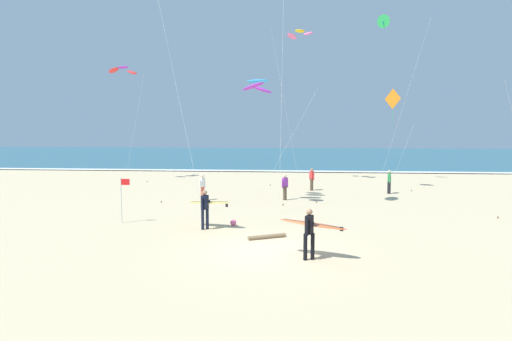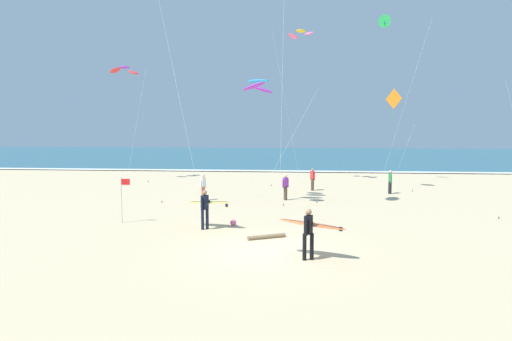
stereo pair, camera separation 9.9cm
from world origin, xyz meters
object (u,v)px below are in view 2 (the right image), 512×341
object	(u,v)px
lifeguard_flag	(122,195)
kite_delta_emerald_high	(385,22)
kite_diamond_amber_far	(394,101)
surfer_lead	(207,205)
beach_ball	(233,223)
surfer_trailing	(310,228)
kite_arc_cobalt_low	(258,86)
bystander_white_top	(203,187)
driftwood_log	(267,237)
bystander_purple_top	(286,187)
kite_arc_violet_distant	(124,70)
bystander_green_top	(390,182)
bystander_red_top	(313,179)
kite_arc_golden_outer	(301,34)

from	to	relation	value
lifeguard_flag	kite_delta_emerald_high	bearing A→B (deg)	49.69
lifeguard_flag	kite_diamond_amber_far	bearing A→B (deg)	42.46
surfer_lead	beach_ball	distance (m)	1.55
surfer_trailing	kite_arc_cobalt_low	xyz separation A→B (m)	(-2.85, 11.92, 5.83)
bystander_white_top	surfer_lead	bearing A→B (deg)	-76.32
kite_delta_emerald_high	driftwood_log	size ratio (longest dim) A/B	8.47
lifeguard_flag	driftwood_log	size ratio (longest dim) A/B	1.33
kite_arc_cobalt_low	surfer_lead	bearing A→B (deg)	-100.79
bystander_purple_top	beach_ball	xyz separation A→B (m)	(-2.08, -7.54, -0.67)
lifeguard_flag	driftwood_log	world-z (taller)	lifeguard_flag
kite_delta_emerald_high	kite_arc_violet_distant	world-z (taller)	kite_delta_emerald_high
kite_delta_emerald_high	driftwood_log	xyz separation A→B (m)	(-7.88, -19.69, -12.67)
bystander_purple_top	bystander_green_top	size ratio (longest dim) A/B	1.00
kite_diamond_amber_far	kite_arc_cobalt_low	xyz separation A→B (m)	(-9.20, -6.53, 0.53)
kite_arc_cobalt_low	bystander_red_top	xyz separation A→B (m)	(3.39, 4.87, -6.06)
surfer_trailing	lifeguard_flag	bearing A→B (deg)	149.84
kite_arc_golden_outer	kite_delta_emerald_high	bearing A→B (deg)	0.40
bystander_red_top	lifeguard_flag	world-z (taller)	lifeguard_flag
bystander_red_top	lifeguard_flag	distance (m)	14.90
kite_arc_cobalt_low	bystander_white_top	world-z (taller)	kite_arc_cobalt_low
kite_delta_emerald_high	lifeguard_flag	bearing A→B (deg)	-130.31
surfer_lead	bystander_red_top	xyz separation A→B (m)	(4.88, 12.70, -0.23)
surfer_lead	driftwood_log	world-z (taller)	surfer_lead
kite_arc_violet_distant	bystander_purple_top	bearing A→B (deg)	-35.35
kite_diamond_amber_far	lifeguard_flag	world-z (taller)	kite_diamond_amber_far
kite_arc_cobalt_low	bystander_red_top	distance (m)	8.48
kite_arc_violet_distant	driftwood_log	world-z (taller)	kite_arc_violet_distant
beach_ball	driftwood_log	size ratio (longest dim) A/B	0.18
bystander_white_top	driftwood_log	distance (m)	10.23
kite_arc_violet_distant	kite_arc_golden_outer	xyz separation A→B (m)	(14.86, -0.07, 2.68)
kite_arc_violet_distant	beach_ball	bearing A→B (deg)	-55.67
kite_arc_cobalt_low	kite_arc_violet_distant	distance (m)	16.33
kite_arc_cobalt_low	bystander_red_top	world-z (taller)	kite_arc_cobalt_low
surfer_lead	kite_arc_violet_distant	size ratio (longest dim) A/B	0.22
surfer_lead	lifeguard_flag	xyz separation A→B (m)	(-4.11, 0.82, 0.22)
bystander_green_top	bystander_purple_top	bearing A→B (deg)	-153.91
kite_diamond_amber_far	bystander_green_top	world-z (taller)	kite_diamond_amber_far
kite_diamond_amber_far	lifeguard_flag	xyz separation A→B (m)	(-14.80, -13.54, -5.08)
surfer_trailing	kite_delta_emerald_high	bearing A→B (deg)	74.31
kite_arc_cobalt_low	bystander_red_top	size ratio (longest dim) A/B	4.56
kite_arc_violet_distant	beach_ball	distance (m)	23.08
lifeguard_flag	driftwood_log	bearing A→B (deg)	-19.02
bystander_green_top	kite_diamond_amber_far	bearing A→B (deg)	76.19
kite_diamond_amber_far	kite_delta_emerald_high	bearing A→B (deg)	91.40
kite_arc_cobalt_low	beach_ball	xyz separation A→B (m)	(-0.45, -7.13, -6.73)
kite_arc_cobalt_low	lifeguard_flag	world-z (taller)	kite_arc_cobalt_low
kite_arc_violet_distant	surfer_lead	bearing A→B (deg)	-59.07
kite_arc_golden_outer	bystander_red_top	bearing A→B (deg)	-80.39
kite_arc_violet_distant	bystander_white_top	size ratio (longest dim) A/B	6.07
surfer_lead	kite_delta_emerald_high	bearing A→B (deg)	59.74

